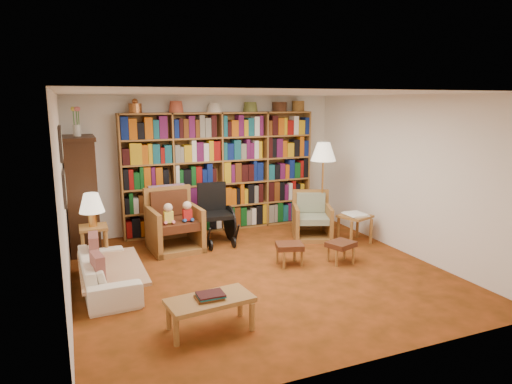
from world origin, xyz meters
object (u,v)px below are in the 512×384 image
armchair_sage (310,220)px  side_table_papers (355,219)px  sofa (108,272)px  footstool_b (341,246)px  side_table_lamp (94,237)px  coffee_table (210,302)px  armchair_leather (173,224)px  floor_lamp (323,156)px  wheelchair (215,216)px  footstool_a (290,247)px

armchair_sage → side_table_papers: bearing=-44.5°
sofa → armchair_sage: armchair_sage is taller
armchair_sage → side_table_papers: 0.80m
armchair_sage → footstool_b: 1.38m
side_table_lamp → coffee_table: bearing=-67.7°
armchair_leather → coffee_table: bearing=-94.8°
footstool_b → side_table_lamp: bearing=160.0°
armchair_leather → floor_lamp: (2.65, -0.28, 1.04)m
side_table_lamp → floor_lamp: bearing=2.2°
armchair_leather → wheelchair: bearing=2.4°
armchair_leather → side_table_papers: bearing=-16.5°
side_table_papers → footstool_b: 1.13m
wheelchair → footstool_a: (0.69, -1.49, -0.20)m
coffee_table → armchair_sage: bearing=44.4°
armchair_sage → wheelchair: bearing=168.2°
sofa → floor_lamp: 4.15m
floor_lamp → armchair_leather: bearing=174.0°
side_table_lamp → coffee_table: 2.68m
floor_lamp → coffee_table: bearing=-137.9°
armchair_sage → wheelchair: (-1.67, 0.35, 0.15)m
sofa → footstool_b: bearing=-97.7°
armchair_sage → coffee_table: size_ratio=0.95×
wheelchair → floor_lamp: size_ratio=0.61×
side_table_lamp → armchair_sage: armchair_sage is taller
sofa → armchair_sage: 3.70m
floor_lamp → coffee_table: floor_lamp is taller
armchair_leather → coffee_table: 2.91m
footstool_b → floor_lamp: bearing=70.9°
sofa → side_table_papers: size_ratio=2.60×
sofa → wheelchair: 2.35m
armchair_sage → footstool_a: armchair_sage is taller
armchair_leather → floor_lamp: 2.86m
floor_lamp → side_table_papers: (0.30, -0.60, -1.05)m
wheelchair → footstool_b: size_ratio=2.16×
floor_lamp → side_table_papers: bearing=-63.2°
armchair_leather → sofa: bearing=-130.5°
sofa → side_table_lamp: 0.96m
sofa → side_table_papers: bearing=-85.6°
sofa → armchair_sage: bearing=-75.9°
footstool_a → footstool_b: (0.76, -0.21, -0.00)m
side_table_papers → armchair_leather: bearing=163.5°
floor_lamp → wheelchair: bearing=171.0°
armchair_sage → footstool_b: (-0.22, -1.36, -0.04)m
footstool_b → wheelchair: bearing=130.3°
wheelchair → footstool_b: 2.25m
sofa → coffee_table: (0.91, -1.54, 0.08)m
sofa → footstool_a: (2.57, -0.11, 0.04)m
floor_lamp → footstool_a: bearing=-136.3°
footstool_a → armchair_sage: bearing=49.6°
armchair_leather → footstool_a: 2.04m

